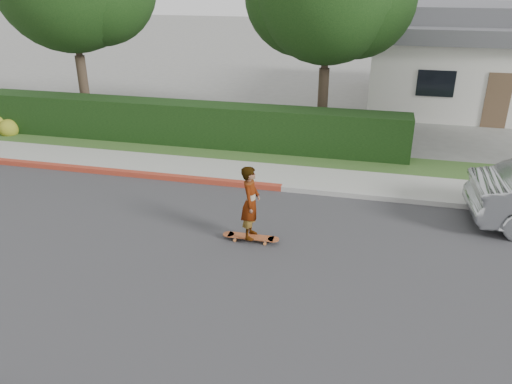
% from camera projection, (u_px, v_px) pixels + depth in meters
% --- Properties ---
extents(ground, '(120.00, 120.00, 0.00)m').
position_uv_depth(ground, '(197.00, 263.00, 10.35)').
color(ground, slate).
rests_on(ground, ground).
extents(road, '(60.00, 8.00, 0.01)m').
position_uv_depth(road, '(197.00, 263.00, 10.35)').
color(road, '#2D2D30').
rests_on(road, ground).
extents(curb_far, '(60.00, 0.20, 0.15)m').
position_uv_depth(curb_far, '(247.00, 185.00, 13.97)').
color(curb_far, '#9E9E99').
rests_on(curb_far, ground).
extents(curb_red_section, '(12.00, 0.21, 0.15)m').
position_uv_depth(curb_red_section, '(86.00, 169.00, 15.03)').
color(curb_red_section, '#993421').
rests_on(curb_red_section, ground).
extents(sidewalk_far, '(60.00, 1.60, 0.12)m').
position_uv_depth(sidewalk_far, '(254.00, 174.00, 14.77)').
color(sidewalk_far, gray).
rests_on(sidewalk_far, ground).
extents(planting_strip, '(60.00, 1.60, 0.10)m').
position_uv_depth(planting_strip, '(266.00, 156.00, 16.20)').
color(planting_strip, '#2D4C1E').
rests_on(planting_strip, ground).
extents(hedge, '(15.00, 1.00, 1.50)m').
position_uv_depth(hedge, '(184.00, 124.00, 17.09)').
color(hedge, black).
rests_on(hedge, ground).
extents(flowering_shrub, '(1.40, 1.00, 0.90)m').
position_uv_depth(flowering_shrub, '(1.00, 126.00, 18.34)').
color(flowering_shrub, '#2D4C19').
rests_on(flowering_shrub, ground).
extents(house, '(10.60, 8.60, 4.30)m').
position_uv_depth(house, '(489.00, 57.00, 22.01)').
color(house, beige).
rests_on(house, ground).
extents(skateboard, '(1.29, 0.26, 0.12)m').
position_uv_depth(skateboard, '(251.00, 237.00, 11.14)').
color(skateboard, orange).
rests_on(skateboard, ground).
extents(skateboarder, '(0.42, 0.62, 1.67)m').
position_uv_depth(skateboarder, '(251.00, 203.00, 10.79)').
color(skateboarder, white).
rests_on(skateboarder, skateboard).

